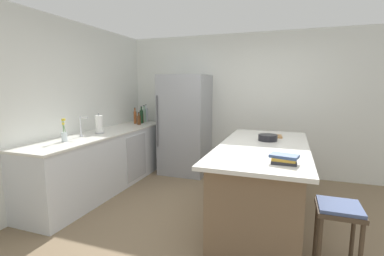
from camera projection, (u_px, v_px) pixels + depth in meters
name	position (u px, v px, depth m)	size (l,w,h in m)	color
ground_plane	(223.00, 227.00, 3.23)	(7.20, 7.20, 0.00)	#7A664C
wall_rear	(252.00, 105.00, 5.13)	(6.00, 0.10, 2.60)	silver
wall_left	(54.00, 111.00, 3.85)	(0.10, 6.00, 2.60)	silver
counter_run_left	(107.00, 160.00, 4.43)	(0.68, 2.98, 0.92)	silver
kitchen_island	(262.00, 182.00, 3.38)	(1.03, 2.26, 0.94)	#7A6047
refrigerator	(185.00, 125.00, 5.18)	(0.85, 0.79, 1.85)	#93969B
bar_stool	(339.00, 218.00, 2.34)	(0.36, 0.36, 0.65)	#473828
sink_faucet	(81.00, 126.00, 3.91)	(0.15, 0.05, 0.30)	silver
flower_vase	(64.00, 134.00, 3.59)	(0.07, 0.07, 0.31)	silver
paper_towel_roll	(99.00, 125.00, 4.23)	(0.14, 0.14, 0.31)	gray
soda_bottle	(146.00, 115.00, 5.62)	(0.08, 0.08, 0.35)	silver
gin_bottle	(144.00, 115.00, 5.54)	(0.08, 0.08, 0.33)	#8CB79E
hot_sauce_bottle	(142.00, 118.00, 5.46)	(0.05, 0.05, 0.24)	red
wine_bottle	(142.00, 116.00, 5.35)	(0.07, 0.07, 0.33)	#19381E
vinegar_bottle	(135.00, 117.00, 5.29)	(0.06, 0.06, 0.31)	#994C23
syrup_bottle	(139.00, 120.00, 5.15)	(0.07, 0.07, 0.24)	#5B3319
cookbook_stack	(284.00, 159.00, 2.52)	(0.27, 0.21, 0.09)	#2D2D33
mixing_bowl	(268.00, 138.00, 3.57)	(0.24, 0.24, 0.08)	black
cutting_board	(271.00, 136.00, 3.86)	(0.32, 0.26, 0.02)	#9E7042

